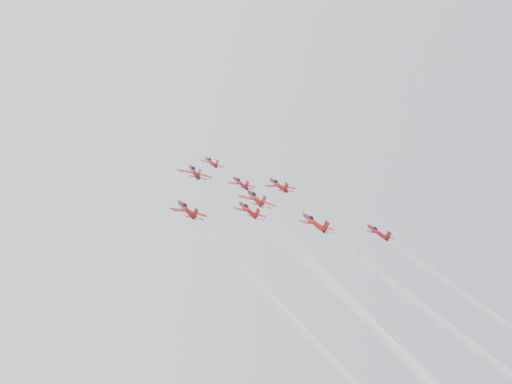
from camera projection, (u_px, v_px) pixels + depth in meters
name	position (u px, v px, depth m)	size (l,w,h in m)	color
jet_lead	(211.00, 162.00, 171.18)	(8.39, 10.27, 7.99)	#A1180F
jet_row2_left	(194.00, 172.00, 152.40)	(10.06, 12.31, 9.57)	maroon
jet_row2_center	(240.00, 183.00, 155.17)	(8.48, 10.38, 8.07)	#A50F1E
jet_row2_right	(278.00, 185.00, 166.66)	(9.97, 12.21, 9.49)	#AB1610
jet_center	(361.00, 295.00, 98.11)	(10.50, 91.69, 70.63)	#A0180F
jet_rear_farleft	(258.00, 307.00, 81.58)	(8.36, 73.02, 56.24)	maroon
jet_rear_left	(336.00, 298.00, 93.60)	(8.63, 75.33, 58.02)	#A5100F
jet_rear_right	(439.00, 324.00, 95.31)	(9.61, 83.94, 64.65)	#B21C11
jet_rear_farright	(496.00, 314.00, 108.69)	(8.49, 74.13, 57.10)	maroon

